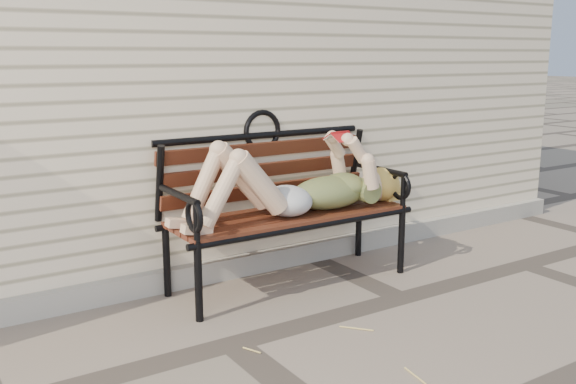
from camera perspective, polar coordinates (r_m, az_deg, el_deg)
ground at (r=3.67m, az=-4.90°, el=-13.29°), size 80.00×80.00×0.00m
house_wall at (r=6.13m, az=-18.69°, el=10.87°), size 8.00×4.00×3.00m
foundation_strip at (r=4.46m, az=-10.84°, el=-7.70°), size 8.00×0.10×0.15m
garden_bench at (r=4.44m, az=-0.63°, el=0.39°), size 1.83×0.73×1.19m
reading_woman at (r=4.32m, az=0.57°, el=0.60°), size 1.73×0.39×0.54m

